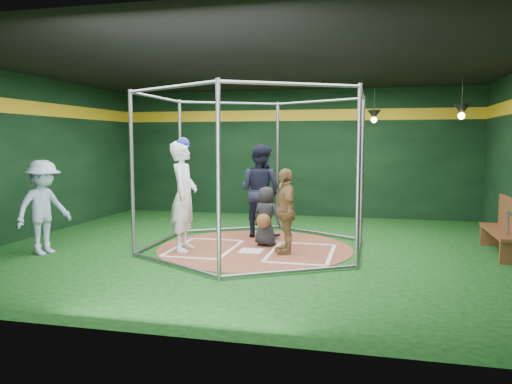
% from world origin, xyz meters
% --- Properties ---
extents(room_shell, '(10.10, 9.10, 3.53)m').
position_xyz_m(room_shell, '(0.00, 0.01, 1.75)').
color(room_shell, '#0C380E').
rests_on(room_shell, ground).
extents(clay_disc, '(3.80, 3.80, 0.01)m').
position_xyz_m(clay_disc, '(0.00, 0.00, 0.01)').
color(clay_disc, brown).
rests_on(clay_disc, ground).
extents(home_plate, '(0.43, 0.43, 0.01)m').
position_xyz_m(home_plate, '(0.00, -0.30, 0.02)').
color(home_plate, white).
rests_on(home_plate, clay_disc).
extents(batter_box_left, '(1.17, 1.77, 0.01)m').
position_xyz_m(batter_box_left, '(-0.95, -0.25, 0.02)').
color(batter_box_left, white).
rests_on(batter_box_left, clay_disc).
extents(batter_box_right, '(1.17, 1.77, 0.01)m').
position_xyz_m(batter_box_right, '(0.95, -0.25, 0.02)').
color(batter_box_right, white).
rests_on(batter_box_right, clay_disc).
extents(batting_cage, '(4.05, 4.67, 3.00)m').
position_xyz_m(batting_cage, '(-0.00, -0.00, 1.50)').
color(batting_cage, gray).
rests_on(batting_cage, ground).
extents(pendant_lamp_near, '(0.34, 0.34, 0.90)m').
position_xyz_m(pendant_lamp_near, '(2.20, 3.60, 2.74)').
color(pendant_lamp_near, black).
rests_on(pendant_lamp_near, room_shell).
extents(pendant_lamp_far, '(0.34, 0.34, 0.90)m').
position_xyz_m(pendant_lamp_far, '(4.00, 2.00, 2.74)').
color(pendant_lamp_far, black).
rests_on(pendant_lamp_far, room_shell).
extents(batter_figure, '(0.60, 0.82, 2.15)m').
position_xyz_m(batter_figure, '(-1.26, -0.52, 1.07)').
color(batter_figure, white).
rests_on(batter_figure, clay_disc).
extents(visitor_leopard, '(0.67, 1.00, 1.58)m').
position_xyz_m(visitor_leopard, '(0.66, -0.30, 0.80)').
color(visitor_leopard, '#AE854A').
rests_on(visitor_leopard, clay_disc).
extents(catcher_figure, '(0.66, 0.65, 1.18)m').
position_xyz_m(catcher_figure, '(0.17, 0.25, 0.60)').
color(catcher_figure, black).
rests_on(catcher_figure, clay_disc).
extents(umpire, '(1.19, 1.08, 2.01)m').
position_xyz_m(umpire, '(-0.16, 1.17, 1.02)').
color(umpire, black).
rests_on(umpire, clay_disc).
extents(bystander_blue, '(0.95, 1.27, 1.74)m').
position_xyz_m(bystander_blue, '(-3.69, -1.36, 0.87)').
color(bystander_blue, '#A5BADA').
rests_on(bystander_blue, ground).
extents(dugout_bench, '(0.42, 1.79, 1.05)m').
position_xyz_m(dugout_bench, '(4.63, 0.57, 0.53)').
color(dugout_bench, brown).
rests_on(dugout_bench, ground).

